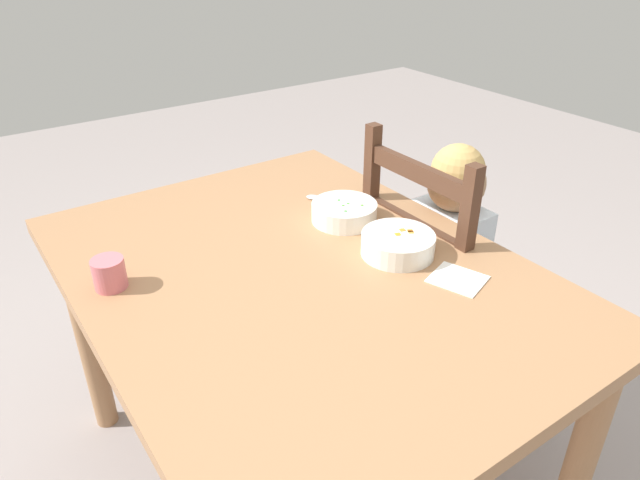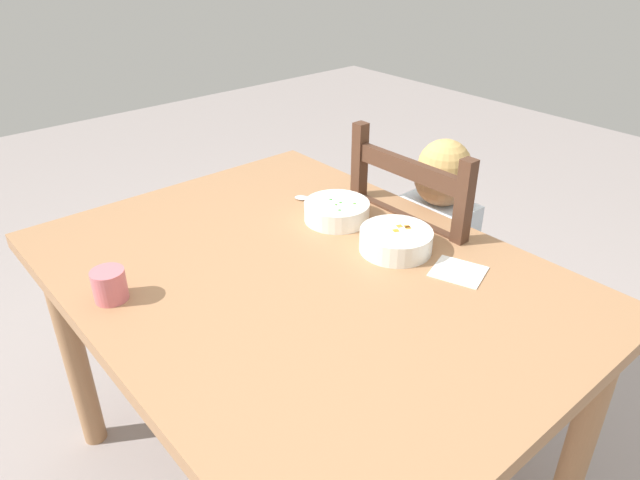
{
  "view_description": "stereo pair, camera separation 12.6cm",
  "coord_description": "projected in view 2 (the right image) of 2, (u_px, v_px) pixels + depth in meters",
  "views": [
    {
      "loc": [
        1.01,
        -0.64,
        1.52
      ],
      "look_at": [
        -0.02,
        0.07,
        0.82
      ],
      "focal_mm": 32.62,
      "sensor_mm": 36.0,
      "label": 1
    },
    {
      "loc": [
        0.94,
        -0.74,
        1.52
      ],
      "look_at": [
        -0.02,
        0.07,
        0.82
      ],
      "focal_mm": 32.62,
      "sensor_mm": 36.0,
      "label": 2
    }
  ],
  "objects": [
    {
      "name": "spoon",
      "position": [
        308.0,
        199.0,
        1.75
      ],
      "size": [
        0.13,
        0.09,
        0.01
      ],
      "color": "silver",
      "rests_on": "dining_table"
    },
    {
      "name": "bowl_of_peas",
      "position": [
        337.0,
        211.0,
        1.63
      ],
      "size": [
        0.18,
        0.18,
        0.06
      ],
      "color": "white",
      "rests_on": "dining_table"
    },
    {
      "name": "paper_napkin",
      "position": [
        458.0,
        271.0,
        1.4
      ],
      "size": [
        0.15,
        0.14,
        0.0
      ],
      "primitive_type": "cube",
      "rotation": [
        0.0,
        0.0,
        0.34
      ],
      "color": "white",
      "rests_on": "dining_table"
    },
    {
      "name": "child_figure",
      "position": [
        430.0,
        242.0,
        1.8
      ],
      "size": [
        0.32,
        0.31,
        0.96
      ],
      "color": "silver",
      "rests_on": "ground"
    },
    {
      "name": "drinking_cup",
      "position": [
        109.0,
        285.0,
        1.29
      ],
      "size": [
        0.07,
        0.07,
        0.07
      ],
      "primitive_type": "cylinder",
      "color": "#D66D76",
      "rests_on": "dining_table"
    },
    {
      "name": "dining_table",
      "position": [
        302.0,
        304.0,
        1.46
      ],
      "size": [
        1.32,
        0.99,
        0.77
      ],
      "color": "#A3744E",
      "rests_on": "ground"
    },
    {
      "name": "dining_chair",
      "position": [
        426.0,
        286.0,
        1.88
      ],
      "size": [
        0.42,
        0.42,
        0.99
      ],
      "color": "#4B2E1F",
      "rests_on": "ground"
    },
    {
      "name": "bowl_of_carrots",
      "position": [
        396.0,
        240.0,
        1.48
      ],
      "size": [
        0.19,
        0.19,
        0.06
      ],
      "color": "white",
      "rests_on": "dining_table"
    }
  ]
}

